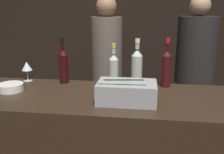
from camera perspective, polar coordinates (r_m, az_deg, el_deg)
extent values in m
cube|color=black|center=(3.51, 4.27, 13.38)|extent=(6.40, 0.06, 2.80)
cube|color=#9EA0A5|center=(1.53, 3.40, -3.47)|extent=(0.36, 0.23, 0.13)
cylinder|color=black|center=(1.48, 2.13, -2.88)|extent=(0.29, 0.08, 0.06)
cylinder|color=#B2B7AD|center=(1.52, 3.61, -2.36)|extent=(0.25, 0.07, 0.06)
cylinder|color=black|center=(1.57, 2.63, -1.78)|extent=(0.26, 0.10, 0.07)
cylinder|color=silver|center=(1.88, -22.13, -2.18)|extent=(0.17, 0.17, 0.05)
cylinder|color=gray|center=(1.88, -22.20, -1.56)|extent=(0.14, 0.14, 0.01)
cylinder|color=silver|center=(2.10, -18.63, -0.76)|extent=(0.07, 0.07, 0.00)
cylinder|color=silver|center=(2.09, -18.73, 0.38)|extent=(0.01, 0.01, 0.08)
cone|color=silver|center=(2.07, -18.90, 2.39)|extent=(0.08, 0.08, 0.07)
cylinder|color=#380F0F|center=(1.86, 12.26, 1.27)|extent=(0.07, 0.07, 0.23)
cone|color=#380F0F|center=(1.83, 12.50, 5.40)|extent=(0.07, 0.07, 0.04)
cylinder|color=#380F0F|center=(1.82, 12.62, 7.43)|extent=(0.03, 0.03, 0.09)
cylinder|color=red|center=(1.82, 12.66, 8.21)|extent=(0.03, 0.03, 0.04)
cylinder|color=#B2B7AD|center=(1.89, 0.36, 1.19)|extent=(0.07, 0.07, 0.19)
cone|color=#B2B7AD|center=(1.86, 0.37, 4.67)|extent=(0.07, 0.07, 0.04)
cylinder|color=#B2B7AD|center=(1.85, 0.37, 6.52)|extent=(0.03, 0.03, 0.08)
cylinder|color=gold|center=(1.85, 0.37, 7.18)|extent=(0.03, 0.03, 0.04)
cylinder|color=#B2B7AD|center=(1.86, 5.66, 1.48)|extent=(0.08, 0.08, 0.22)
cone|color=#B2B7AD|center=(1.83, 5.77, 5.61)|extent=(0.08, 0.08, 0.05)
cylinder|color=#B2B7AD|center=(1.82, 5.83, 7.60)|extent=(0.03, 0.03, 0.08)
cylinder|color=white|center=(1.82, 5.85, 8.29)|extent=(0.04, 0.04, 0.04)
cylinder|color=black|center=(1.95, -10.97, 1.83)|extent=(0.07, 0.07, 0.22)
cone|color=black|center=(1.92, -11.17, 5.61)|extent=(0.07, 0.07, 0.04)
cylinder|color=black|center=(1.91, -11.27, 7.52)|extent=(0.03, 0.03, 0.09)
cylinder|color=black|center=(1.91, -11.31, 8.23)|extent=(0.03, 0.03, 0.04)
cube|color=black|center=(2.85, -1.16, -8.31)|extent=(0.25, 0.18, 0.75)
cylinder|color=#60564C|center=(2.65, -1.24, 6.10)|extent=(0.33, 0.33, 0.69)
sphere|color=#997051|center=(2.61, -1.30, 15.91)|extent=(0.21, 0.21, 0.21)
cube|color=black|center=(2.98, 17.49, -7.92)|extent=(0.31, 0.23, 0.75)
cylinder|color=black|center=(2.79, 18.68, 5.86)|extent=(0.41, 0.41, 0.69)
sphere|color=tan|center=(2.76, 19.50, 15.16)|extent=(0.21, 0.21, 0.21)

